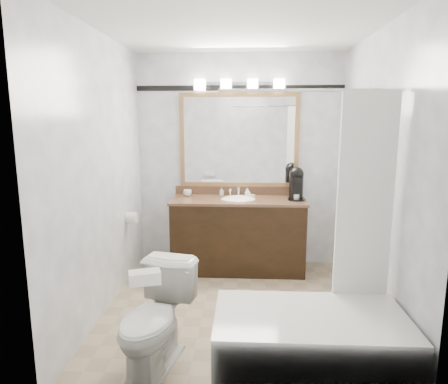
{
  "coord_description": "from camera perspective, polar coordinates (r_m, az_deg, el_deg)",
  "views": [
    {
      "loc": [
        0.08,
        -3.45,
        1.76
      ],
      "look_at": [
        -0.13,
        0.35,
        1.05
      ],
      "focal_mm": 32.0,
      "sensor_mm": 36.0,
      "label": 1
    }
  ],
  "objects": [
    {
      "name": "room",
      "position": [
        3.49,
        1.78,
        2.13
      ],
      "size": [
        2.42,
        2.62,
        2.52
      ],
      "color": "tan",
      "rests_on": "ground"
    },
    {
      "name": "vanity",
      "position": [
        4.66,
        2.01,
        -5.91
      ],
      "size": [
        1.53,
        0.58,
        0.97
      ],
      "color": "black",
      "rests_on": "ground"
    },
    {
      "name": "mirror",
      "position": [
        4.74,
        2.16,
        7.39
      ],
      "size": [
        1.4,
        0.04,
        1.1
      ],
      "color": "#A87B4C",
      "rests_on": "room"
    },
    {
      "name": "vanity_light_bar",
      "position": [
        4.69,
        2.2,
        15.1
      ],
      "size": [
        1.02,
        0.14,
        0.12
      ],
      "color": "silver",
      "rests_on": "room"
    },
    {
      "name": "accent_stripe",
      "position": [
        4.75,
        2.21,
        14.63
      ],
      "size": [
        2.4,
        0.01,
        0.06
      ],
      "primitive_type": "cube",
      "color": "black",
      "rests_on": "room"
    },
    {
      "name": "bathtub",
      "position": [
        2.98,
        12.58,
        -19.43
      ],
      "size": [
        1.3,
        0.75,
        1.96
      ],
      "color": "white",
      "rests_on": "ground"
    },
    {
      "name": "tp_roll",
      "position": [
        4.42,
        -13.04,
        -3.62
      ],
      "size": [
        0.11,
        0.12,
        0.12
      ],
      "primitive_type": "cylinder",
      "rotation": [
        0.0,
        1.57,
        0.0
      ],
      "color": "white",
      "rests_on": "room"
    },
    {
      "name": "toilet",
      "position": [
        2.97,
        -9.84,
        -17.51
      ],
      "size": [
        0.56,
        0.8,
        0.74
      ],
      "primitive_type": "imported",
      "rotation": [
        0.0,
        0.0,
        -0.22
      ],
      "color": "white",
      "rests_on": "ground"
    },
    {
      "name": "tissue_box",
      "position": [
        2.6,
        -11.26,
        -11.87
      ],
      "size": [
        0.22,
        0.16,
        0.08
      ],
      "primitive_type": "cube",
      "rotation": [
        0.0,
        0.0,
        0.33
      ],
      "color": "white",
      "rests_on": "toilet"
    },
    {
      "name": "coffee_maker",
      "position": [
        4.58,
        10.3,
        1.31
      ],
      "size": [
        0.19,
        0.24,
        0.37
      ],
      "rotation": [
        0.0,
        0.0,
        -0.07
      ],
      "color": "black",
      "rests_on": "vanity"
    },
    {
      "name": "cup_left",
      "position": [
        4.73,
        -5.23,
        -0.12
      ],
      "size": [
        0.13,
        0.13,
        0.08
      ],
      "primitive_type": "imported",
      "rotation": [
        0.0,
        0.0,
        -0.43
      ],
      "color": "white",
      "rests_on": "vanity"
    },
    {
      "name": "soap_bottle_a",
      "position": [
        4.76,
        -0.33,
        0.08
      ],
      "size": [
        0.05,
        0.05,
        0.09
      ],
      "primitive_type": "imported",
      "rotation": [
        0.0,
        0.0,
        -0.17
      ],
      "color": "white",
      "rests_on": "vanity"
    },
    {
      "name": "soap_bottle_b",
      "position": [
        4.7,
        3.41,
        -0.08
      ],
      "size": [
        0.09,
        0.09,
        0.09
      ],
      "primitive_type": "imported",
      "rotation": [
        0.0,
        0.0,
        0.31
      ],
      "color": "white",
      "rests_on": "vanity"
    },
    {
      "name": "soap_bar",
      "position": [
        4.67,
        3.85,
        -0.55
      ],
      "size": [
        0.1,
        0.08,
        0.03
      ],
      "primitive_type": "cube",
      "rotation": [
        0.0,
        0.0,
        0.37
      ],
      "color": "beige",
      "rests_on": "vanity"
    }
  ]
}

